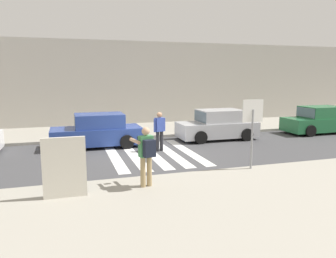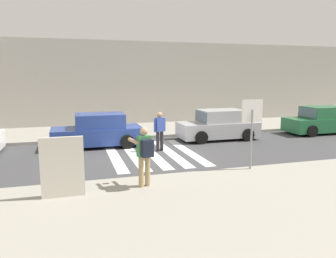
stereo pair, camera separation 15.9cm
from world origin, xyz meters
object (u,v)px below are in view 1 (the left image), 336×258
at_px(photographer_with_backpack, 146,152).
at_px(parked_car_green, 319,121).
at_px(parked_car_silver, 218,126).
at_px(stop_sign, 253,119).
at_px(advertising_board, 64,168).
at_px(parked_car_blue, 97,131).
at_px(pedestrian_crossing, 160,129).

height_order(photographer_with_backpack, parked_car_green, photographer_with_backpack).
xyz_separation_m(parked_car_silver, parked_car_green, (6.45, 0.00, 0.00)).
distance_m(stop_sign, parked_car_green, 9.90).
bearing_deg(photographer_with_backpack, stop_sign, 11.13).
bearing_deg(advertising_board, photographer_with_backpack, 4.56).
bearing_deg(advertising_board, parked_car_green, 25.46).
bearing_deg(parked_car_blue, pedestrian_crossing, -34.01).
bearing_deg(stop_sign, advertising_board, -171.25).
xyz_separation_m(stop_sign, parked_car_silver, (1.52, 5.75, -1.13)).
distance_m(photographer_with_backpack, parked_car_blue, 6.57).
height_order(parked_car_silver, parked_car_green, same).
height_order(parked_car_blue, advertising_board, advertising_board).
bearing_deg(stop_sign, parked_car_silver, 75.16).
bearing_deg(advertising_board, pedestrian_crossing, 51.47).
xyz_separation_m(parked_car_blue, parked_car_green, (12.61, -0.00, 0.00)).
bearing_deg(parked_car_silver, advertising_board, -138.64).
xyz_separation_m(photographer_with_backpack, pedestrian_crossing, (1.74, 4.80, -0.19)).
bearing_deg(advertising_board, parked_car_silver, 41.36).
bearing_deg(parked_car_silver, parked_car_blue, 180.00).
xyz_separation_m(parked_car_green, advertising_board, (-14.05, -6.69, 0.21)).
bearing_deg(stop_sign, parked_car_blue, 128.87).
distance_m(pedestrian_crossing, parked_car_blue, 3.06).
bearing_deg(pedestrian_crossing, parked_car_blue, 145.99).
height_order(stop_sign, parked_car_blue, stop_sign).
bearing_deg(pedestrian_crossing, advertising_board, -128.53).
xyz_separation_m(stop_sign, parked_car_blue, (-4.64, 5.75, -1.13)).
bearing_deg(photographer_with_backpack, pedestrian_crossing, 70.05).
distance_m(parked_car_blue, parked_car_silver, 6.16).
bearing_deg(parked_car_silver, stop_sign, -104.84).
height_order(photographer_with_backpack, parked_car_blue, photographer_with_backpack).
height_order(parked_car_blue, parked_car_silver, same).
height_order(stop_sign, photographer_with_backpack, stop_sign).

